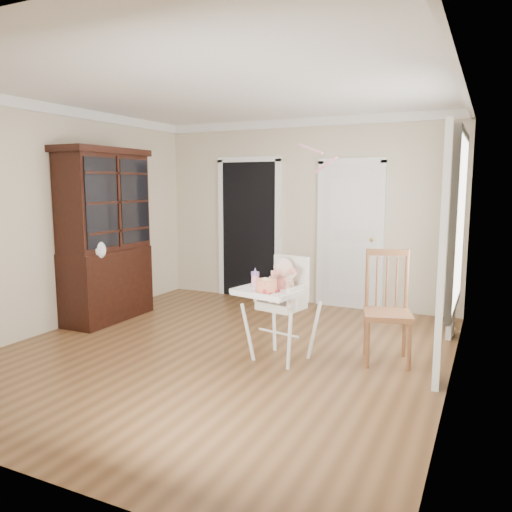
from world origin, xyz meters
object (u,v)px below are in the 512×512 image
at_px(cake, 266,286).
at_px(china_cabinet, 105,235).
at_px(sippy_cup, 255,279).
at_px(dining_chair, 387,311).
at_px(high_chair, 281,296).

relative_size(cake, china_cabinet, 0.12).
bearing_deg(sippy_cup, cake, -38.98).
height_order(cake, sippy_cup, sippy_cup).
distance_m(china_cabinet, dining_chair, 3.66).
distance_m(cake, dining_chair, 1.25).
bearing_deg(dining_chair, sippy_cup, -173.45).
bearing_deg(high_chair, cake, -91.27).
relative_size(high_chair, china_cabinet, 0.48).
bearing_deg(china_cabinet, dining_chair, -0.47).
distance_m(high_chair, dining_chair, 1.06).
xyz_separation_m(cake, china_cabinet, (-2.59, 0.68, 0.31)).
relative_size(cake, sippy_cup, 1.33).
distance_m(sippy_cup, dining_chair, 1.35).
bearing_deg(dining_chair, china_cabinet, 163.73).
height_order(high_chair, sippy_cup, high_chair).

